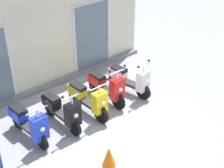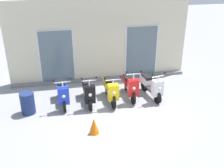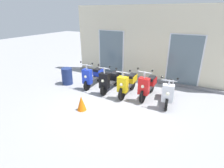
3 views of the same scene
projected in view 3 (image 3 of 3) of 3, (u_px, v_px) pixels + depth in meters
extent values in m
plane|color=#939399|center=(115.00, 105.00, 6.51)|extent=(40.00, 40.00, 0.00)
cube|color=beige|center=(146.00, 44.00, 8.46)|extent=(7.54, 0.30, 3.45)
cube|color=slate|center=(142.00, 79.00, 8.88)|extent=(7.54, 0.20, 0.12)
cube|color=silver|center=(111.00, 53.00, 9.32)|extent=(1.45, 0.04, 2.30)
cube|color=slate|center=(111.00, 53.00, 9.31)|extent=(1.33, 0.02, 2.22)
cube|color=silver|center=(184.00, 61.00, 7.74)|extent=(1.45, 0.04, 2.30)
cube|color=slate|center=(184.00, 61.00, 7.73)|extent=(1.33, 0.02, 2.22)
cylinder|color=black|center=(87.00, 85.00, 7.65)|extent=(0.10, 0.46, 0.45)
cylinder|color=black|center=(100.00, 77.00, 8.58)|extent=(0.10, 0.46, 0.45)
cube|color=#2D2D30|center=(94.00, 79.00, 8.08)|extent=(0.29, 0.70, 0.09)
cube|color=#1E38C6|center=(87.00, 77.00, 7.55)|extent=(0.39, 0.26, 0.62)
sphere|color=#F2EFCC|center=(85.00, 77.00, 7.42)|extent=(0.12, 0.12, 0.12)
cube|color=#1E38C6|center=(98.00, 72.00, 8.39)|extent=(0.33, 0.53, 0.28)
cube|color=black|center=(98.00, 69.00, 8.30)|extent=(0.28, 0.49, 0.11)
cylinder|color=silver|center=(87.00, 67.00, 7.40)|extent=(0.06, 0.06, 0.23)
cylinder|color=silver|center=(87.00, 65.00, 7.36)|extent=(0.56, 0.06, 0.04)
sphere|color=black|center=(92.00, 64.00, 7.21)|extent=(0.07, 0.07, 0.07)
sphere|color=black|center=(81.00, 62.00, 7.43)|extent=(0.07, 0.07, 0.07)
cylinder|color=black|center=(104.00, 90.00, 7.19)|extent=(0.10, 0.46, 0.46)
cylinder|color=black|center=(116.00, 81.00, 8.10)|extent=(0.10, 0.46, 0.46)
cube|color=#2D2D30|center=(111.00, 83.00, 7.61)|extent=(0.26, 0.69, 0.09)
cube|color=black|center=(104.00, 81.00, 7.08)|extent=(0.38, 0.24, 0.63)
sphere|color=#F2EFCC|center=(103.00, 81.00, 6.96)|extent=(0.12, 0.12, 0.12)
cube|color=black|center=(115.00, 76.00, 7.92)|extent=(0.30, 0.52, 0.28)
cube|color=black|center=(115.00, 73.00, 7.84)|extent=(0.26, 0.48, 0.11)
cylinder|color=silver|center=(104.00, 71.00, 6.93)|extent=(0.06, 0.06, 0.24)
cylinder|color=silver|center=(104.00, 68.00, 6.89)|extent=(0.49, 0.04, 0.04)
sphere|color=black|center=(110.00, 67.00, 6.74)|extent=(0.07, 0.07, 0.07)
sphere|color=black|center=(99.00, 65.00, 6.96)|extent=(0.07, 0.07, 0.07)
cylinder|color=black|center=(122.00, 93.00, 6.78)|extent=(0.10, 0.53, 0.53)
cylinder|color=black|center=(133.00, 84.00, 7.68)|extent=(0.10, 0.53, 0.53)
cube|color=#2D2D30|center=(128.00, 86.00, 7.20)|extent=(0.27, 0.68, 0.09)
cube|color=yellow|center=(123.00, 84.00, 6.68)|extent=(0.38, 0.25, 0.59)
sphere|color=#F2EFCC|center=(121.00, 85.00, 6.56)|extent=(0.12, 0.12, 0.12)
cube|color=yellow|center=(132.00, 79.00, 7.50)|extent=(0.31, 0.53, 0.28)
cube|color=black|center=(132.00, 76.00, 7.41)|extent=(0.27, 0.48, 0.11)
cylinder|color=silver|center=(123.00, 75.00, 6.54)|extent=(0.06, 0.06, 0.22)
cylinder|color=silver|center=(123.00, 72.00, 6.50)|extent=(0.55, 0.05, 0.04)
sphere|color=black|center=(130.00, 71.00, 6.35)|extent=(0.07, 0.07, 0.07)
sphere|color=black|center=(116.00, 69.00, 6.58)|extent=(0.07, 0.07, 0.07)
cylinder|color=black|center=(143.00, 96.00, 6.58)|extent=(0.09, 0.53, 0.53)
cylinder|color=black|center=(152.00, 86.00, 7.44)|extent=(0.09, 0.53, 0.53)
cube|color=#2D2D30|center=(148.00, 88.00, 6.97)|extent=(0.28, 0.67, 0.09)
cube|color=red|center=(144.00, 86.00, 6.47)|extent=(0.39, 0.25, 0.62)
sphere|color=#F2EFCC|center=(143.00, 86.00, 6.35)|extent=(0.12, 0.12, 0.12)
cube|color=red|center=(152.00, 81.00, 7.26)|extent=(0.31, 0.53, 0.28)
cube|color=black|center=(152.00, 78.00, 7.18)|extent=(0.27, 0.49, 0.11)
cylinder|color=silver|center=(145.00, 75.00, 6.31)|extent=(0.06, 0.06, 0.26)
cylinder|color=silver|center=(145.00, 72.00, 6.27)|extent=(0.52, 0.05, 0.04)
sphere|color=black|center=(152.00, 71.00, 6.12)|extent=(0.07, 0.07, 0.07)
sphere|color=black|center=(138.00, 69.00, 6.35)|extent=(0.07, 0.07, 0.07)
cylinder|color=black|center=(166.00, 103.00, 6.10)|extent=(0.16, 0.48, 0.47)
cylinder|color=black|center=(168.00, 91.00, 7.03)|extent=(0.16, 0.48, 0.47)
cube|color=#2D2D30|center=(168.00, 94.00, 6.53)|extent=(0.36, 0.69, 0.09)
cube|color=white|center=(168.00, 93.00, 6.00)|extent=(0.41, 0.30, 0.61)
sphere|color=#F2EFCC|center=(168.00, 94.00, 5.87)|extent=(0.12, 0.12, 0.12)
cube|color=white|center=(169.00, 85.00, 6.84)|extent=(0.38, 0.56, 0.28)
cube|color=black|center=(169.00, 82.00, 6.75)|extent=(0.33, 0.51, 0.11)
cylinder|color=silver|center=(169.00, 83.00, 5.86)|extent=(0.06, 0.06, 0.19)
cylinder|color=silver|center=(169.00, 81.00, 5.83)|extent=(0.50, 0.11, 0.04)
sphere|color=black|center=(178.00, 79.00, 5.71)|extent=(0.07, 0.07, 0.07)
sphere|color=black|center=(162.00, 77.00, 5.87)|extent=(0.07, 0.07, 0.07)
cylinder|color=navy|center=(67.00, 76.00, 8.25)|extent=(0.48, 0.48, 0.76)
cone|color=orange|center=(81.00, 103.00, 6.06)|extent=(0.32, 0.32, 0.52)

